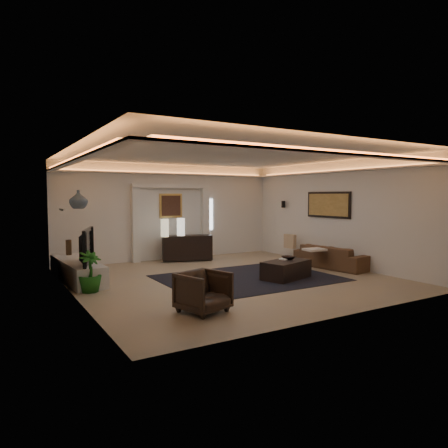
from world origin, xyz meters
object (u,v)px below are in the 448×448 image
sofa (332,257)px  coffee_table (286,270)px  armchair (203,292)px  console (187,248)px

sofa → coffee_table: bearing=96.6°
sofa → armchair: armchair is taller
armchair → console: bearing=50.0°
sofa → armchair: (-4.98, -1.95, 0.04)m
console → armchair: (-2.09, -5.02, -0.06)m
console → coffee_table: console is taller
coffee_table → sofa: bearing=-2.5°
console → sofa: bearing=-29.0°
console → coffee_table: (0.86, -3.60, -0.20)m
sofa → coffee_table: 2.10m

